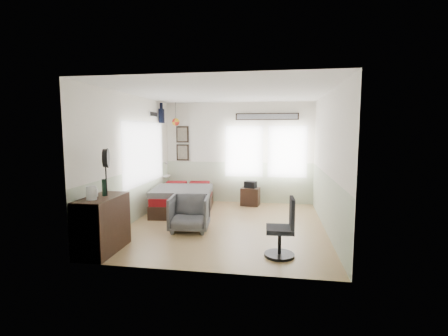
{
  "coord_description": "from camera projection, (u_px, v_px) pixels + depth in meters",
  "views": [
    {
      "loc": [
        1.0,
        -6.46,
        1.95
      ],
      "look_at": [
        -0.1,
        0.4,
        1.15
      ],
      "focal_mm": 26.0,
      "sensor_mm": 36.0,
      "label": 1
    }
  ],
  "objects": [
    {
      "name": "task_chair",
      "position": [
        283.0,
        233.0,
        5.01
      ],
      "size": [
        0.47,
        0.47,
        0.94
      ],
      "rotation": [
        0.0,
        0.0,
        0.04
      ],
      "color": "black",
      "rests_on": "ground_plane"
    },
    {
      "name": "bed",
      "position": [
        184.0,
        199.0,
        7.92
      ],
      "size": [
        1.54,
        2.02,
        0.6
      ],
      "rotation": [
        0.0,
        0.0,
        0.13
      ],
      "color": "#301C13",
      "rests_on": "ground_plane"
    },
    {
      "name": "black_bag",
      "position": [
        250.0,
        185.0,
        8.46
      ],
      "size": [
        0.34,
        0.28,
        0.17
      ],
      "primitive_type": "cube",
      "rotation": [
        0.0,
        0.0,
        -0.37
      ],
      "color": "black",
      "rests_on": "nightstand"
    },
    {
      "name": "room_shell",
      "position": [
        223.0,
        147.0,
        6.72
      ],
      "size": [
        4.02,
        4.52,
        2.71
      ],
      "color": "white",
      "rests_on": "ground_plane"
    },
    {
      "name": "armchair",
      "position": [
        189.0,
        213.0,
        6.33
      ],
      "size": [
        0.82,
        0.84,
        0.7
      ],
      "primitive_type": "imported",
      "rotation": [
        0.0,
        0.0,
        0.1
      ],
      "color": "#4F5059",
      "rests_on": "ground_plane"
    },
    {
      "name": "dresser",
      "position": [
        103.0,
        224.0,
        5.22
      ],
      "size": [
        0.48,
        1.0,
        0.9
      ],
      "primitive_type": "cube",
      "color": "#301C13",
      "rests_on": "ground_plane"
    },
    {
      "name": "ground_plane",
      "position": [
        226.0,
        226.0,
        6.71
      ],
      "size": [
        4.0,
        4.5,
        0.01
      ],
      "primitive_type": "cube",
      "color": "tan"
    },
    {
      "name": "stand_fan",
      "position": [
        106.0,
        159.0,
        5.19
      ],
      "size": [
        0.19,
        0.3,
        0.77
      ],
      "rotation": [
        0.0,
        0.0,
        0.36
      ],
      "color": "black",
      "rests_on": "dresser"
    },
    {
      "name": "nightstand",
      "position": [
        250.0,
        197.0,
        8.5
      ],
      "size": [
        0.51,
        0.43,
        0.46
      ],
      "primitive_type": "cube",
      "rotation": [
        0.0,
        0.0,
        -0.13
      ],
      "color": "#301C13",
      "rests_on": "ground_plane"
    },
    {
      "name": "kettle",
      "position": [
        92.0,
        193.0,
        4.95
      ],
      "size": [
        0.18,
        0.15,
        0.2
      ],
      "rotation": [
        0.0,
        0.0,
        0.15
      ],
      "color": "silver",
      "rests_on": "dresser"
    },
    {
      "name": "wall_decor",
      "position": [
        196.0,
        125.0,
        8.57
      ],
      "size": [
        3.55,
        1.32,
        1.44
      ],
      "color": "black",
      "rests_on": "room_shell"
    },
    {
      "name": "bottle",
      "position": [
        104.0,
        187.0,
        5.24
      ],
      "size": [
        0.07,
        0.07,
        0.28
      ],
      "primitive_type": "cylinder",
      "color": "black",
      "rests_on": "dresser"
    }
  ]
}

